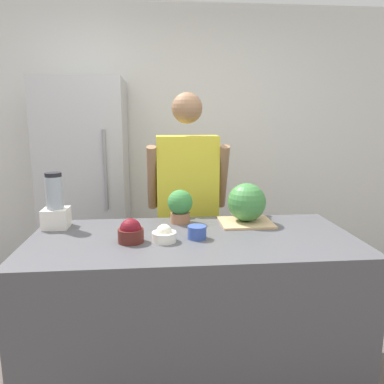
# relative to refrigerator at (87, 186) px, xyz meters

# --- Properties ---
(wall_back) EXTENTS (8.00, 0.06, 2.60)m
(wall_back) POSITION_rel_refrigerator_xyz_m (0.84, 0.36, 0.36)
(wall_back) COLOR white
(wall_back) RESTS_ON ground_plane
(counter_island) EXTENTS (1.84, 0.85, 0.88)m
(counter_island) POSITION_rel_refrigerator_xyz_m (0.84, -1.39, -0.49)
(counter_island) COLOR #4C4C51
(counter_island) RESTS_ON ground_plane
(refrigerator) EXTENTS (0.73, 0.65, 1.87)m
(refrigerator) POSITION_rel_refrigerator_xyz_m (0.00, 0.00, 0.00)
(refrigerator) COLOR #B7B7BC
(refrigerator) RESTS_ON ground_plane
(person) EXTENTS (0.59, 0.27, 1.72)m
(person) POSITION_rel_refrigerator_xyz_m (0.86, -0.65, -0.05)
(person) COLOR gray
(person) RESTS_ON ground_plane
(cutting_board) EXTENTS (0.33, 0.28, 0.01)m
(cutting_board) POSITION_rel_refrigerator_xyz_m (1.20, -1.16, -0.05)
(cutting_board) COLOR tan
(cutting_board) RESTS_ON counter_island
(watermelon) EXTENTS (0.24, 0.24, 0.24)m
(watermelon) POSITION_rel_refrigerator_xyz_m (1.20, -1.14, 0.08)
(watermelon) COLOR #3D7F3D
(watermelon) RESTS_ON cutting_board
(bowl_cherries) EXTENTS (0.14, 0.14, 0.13)m
(bowl_cherries) POSITION_rel_refrigerator_xyz_m (0.49, -1.45, 0.00)
(bowl_cherries) COLOR #511E19
(bowl_cherries) RESTS_ON counter_island
(bowl_cream) EXTENTS (0.13, 0.13, 0.10)m
(bowl_cream) POSITION_rel_refrigerator_xyz_m (0.67, -1.46, -0.02)
(bowl_cream) COLOR white
(bowl_cream) RESTS_ON counter_island
(bowl_small_blue) EXTENTS (0.10, 0.10, 0.07)m
(bowl_small_blue) POSITION_rel_refrigerator_xyz_m (0.86, -1.42, -0.02)
(bowl_small_blue) COLOR #334C9E
(bowl_small_blue) RESTS_ON counter_island
(blender) EXTENTS (0.15, 0.15, 0.34)m
(blender) POSITION_rel_refrigerator_xyz_m (0.02, -1.14, 0.08)
(blender) COLOR silver
(blender) RESTS_ON counter_island
(potted_plant) EXTENTS (0.16, 0.16, 0.21)m
(potted_plant) POSITION_rel_refrigerator_xyz_m (0.78, -1.10, 0.06)
(potted_plant) COLOR #996647
(potted_plant) RESTS_ON counter_island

